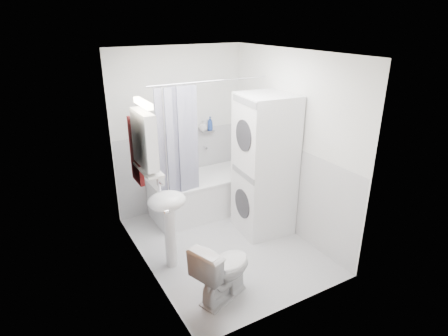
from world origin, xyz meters
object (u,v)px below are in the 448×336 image
sink (168,212)px  washer_dryer (264,165)px  toilet (223,270)px  bathtub (203,193)px

sink → washer_dryer: washer_dryer is taller
toilet → bathtub: bearing=-40.8°
bathtub → sink: 1.40m
toilet → washer_dryer: bearing=-71.2°
washer_dryer → toilet: 1.61m
bathtub → toilet: bearing=-110.5°
bathtub → sink: bearing=-133.6°
bathtub → sink: size_ratio=1.46×
sink → toilet: 0.90m
washer_dryer → bathtub: bearing=127.4°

